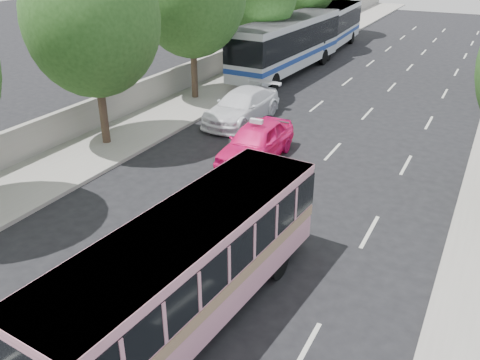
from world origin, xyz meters
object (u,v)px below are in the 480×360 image
Objects in this scene: tour_coach_rear at (330,25)px; pink_bus at (190,260)px; white_pickup at (242,106)px; tour_coach_front at (287,41)px; pink_taxi at (256,142)px.

pink_bus is at bearing -79.72° from tour_coach_rear.
pink_bus reaches higher than white_pickup.
white_pickup is 0.44× the size of tour_coach_front.
pink_taxi is 24.05m from tour_coach_rear.
pink_bus is 1.66× the size of white_pickup.
tour_coach_rear is at bearing 97.46° from white_pickup.
tour_coach_front is at bearing 106.69° from pink_taxi.
pink_bus is 10.28m from pink_taxi.
tour_coach_front is (-1.80, 10.27, 1.43)m from white_pickup.
tour_coach_front reaches higher than tour_coach_rear.
white_pickup is 19.48m from tour_coach_rear.
pink_taxi is at bearing -69.71° from tour_coach_front.
white_pickup is at bearing 117.17° from pink_bus.
pink_taxi is 0.39× the size of tour_coach_front.
pink_taxi is 5.08m from white_pickup.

